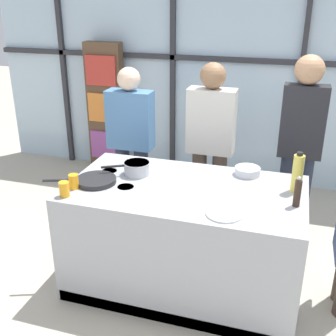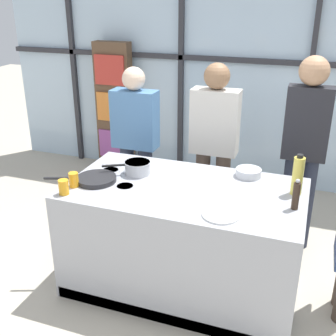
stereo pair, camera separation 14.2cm
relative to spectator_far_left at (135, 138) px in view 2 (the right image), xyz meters
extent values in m
plane|color=#BCB29E|center=(0.82, -0.93, -0.91)|extent=(18.00, 18.00, 0.00)
cube|color=silver|center=(0.82, 1.37, 0.49)|extent=(6.40, 0.04, 2.80)
cube|color=#2D2D33|center=(0.82, 1.32, 0.63)|extent=(6.40, 0.06, 0.06)
cube|color=#2D2D33|center=(-1.48, 1.32, 0.49)|extent=(0.06, 0.06, 2.80)
cube|color=#2D2D33|center=(0.05, 1.32, 0.49)|extent=(0.06, 0.06, 2.80)
cube|color=#2D2D33|center=(1.59, 1.32, 0.49)|extent=(0.06, 0.06, 2.80)
cube|color=brown|center=(-0.83, 1.19, -0.06)|extent=(0.48, 0.16, 1.71)
cube|color=#994C93|center=(-0.83, 1.09, -0.54)|extent=(0.41, 0.03, 0.38)
cube|color=orange|center=(-0.83, 1.09, -0.02)|extent=(0.41, 0.03, 0.38)
cube|color=red|center=(-0.83, 1.09, 0.45)|extent=(0.41, 0.03, 0.38)
cube|color=#A8AAB2|center=(0.82, -0.93, -0.46)|extent=(1.82, 1.01, 0.90)
cube|color=black|center=(0.25, -0.93, -0.02)|extent=(0.52, 0.52, 0.01)
cube|color=black|center=(0.82, -1.42, -0.86)|extent=(1.79, 0.03, 0.10)
cylinder|color=#38383D|center=(0.12, -1.05, -0.02)|extent=(0.13, 0.13, 0.01)
cylinder|color=#38383D|center=(0.37, -1.05, -0.02)|extent=(0.13, 0.13, 0.01)
cylinder|color=#38383D|center=(0.12, -0.80, -0.02)|extent=(0.13, 0.13, 0.01)
cylinder|color=#38383D|center=(0.37, -0.80, -0.02)|extent=(0.13, 0.13, 0.01)
cylinder|color=#232838|center=(0.10, 0.00, -0.51)|extent=(0.15, 0.15, 0.81)
cylinder|color=#232838|center=(-0.10, 0.00, -0.51)|extent=(0.15, 0.15, 0.81)
cube|color=#4C7AAD|center=(0.00, 0.00, 0.19)|extent=(0.46, 0.21, 0.59)
sphere|color=beige|center=(0.00, 0.00, 0.60)|extent=(0.23, 0.23, 0.23)
cylinder|color=#47382D|center=(0.92, 0.00, -0.49)|extent=(0.14, 0.14, 0.85)
cylinder|color=#47382D|center=(0.72, 0.00, -0.49)|extent=(0.14, 0.14, 0.85)
cube|color=beige|center=(0.82, 0.00, 0.25)|extent=(0.45, 0.20, 0.61)
sphere|color=#8C6647|center=(0.82, 0.00, 0.68)|extent=(0.24, 0.24, 0.24)
cylinder|color=#232838|center=(1.73, 0.00, -0.46)|extent=(0.12, 0.12, 0.90)
cylinder|color=#232838|center=(1.55, 0.00, -0.46)|extent=(0.12, 0.12, 0.90)
cube|color=#232328|center=(1.64, 0.00, 0.32)|extent=(0.38, 0.17, 0.65)
sphere|color=tan|center=(1.64, 0.00, 0.77)|extent=(0.25, 0.25, 0.25)
cylinder|color=#232326|center=(0.12, -1.05, 0.00)|extent=(0.32, 0.32, 0.04)
cylinder|color=#B26B2D|center=(0.12, -1.05, 0.02)|extent=(0.25, 0.25, 0.01)
cylinder|color=#232326|center=(-0.14, -1.15, 0.01)|extent=(0.25, 0.11, 0.02)
cylinder|color=silver|center=(0.37, -0.80, 0.04)|extent=(0.21, 0.21, 0.11)
cylinder|color=silver|center=(0.37, -0.80, 0.09)|extent=(0.22, 0.22, 0.01)
cylinder|color=black|center=(0.20, -0.90, 0.07)|extent=(0.17, 0.11, 0.02)
cylinder|color=white|center=(1.18, -1.26, -0.01)|extent=(0.26, 0.26, 0.01)
cylinder|color=silver|center=(1.25, -0.55, 0.02)|extent=(0.21, 0.21, 0.07)
cylinder|color=#4C4C51|center=(1.25, -0.55, 0.04)|extent=(0.17, 0.17, 0.01)
cylinder|color=#E0CC4C|center=(1.63, -0.75, 0.13)|extent=(0.08, 0.08, 0.29)
cylinder|color=black|center=(1.63, -0.75, 0.29)|extent=(0.04, 0.04, 0.02)
cylinder|color=#332319|center=(1.64, -0.99, 0.08)|extent=(0.05, 0.05, 0.20)
sphere|color=#B2B2B7|center=(1.64, -0.99, 0.20)|extent=(0.03, 0.03, 0.03)
cylinder|color=orange|center=(0.01, -1.33, 0.04)|extent=(0.08, 0.08, 0.11)
cylinder|color=orange|center=(0.01, -1.19, 0.04)|extent=(0.08, 0.08, 0.11)
camera|label=1|loc=(1.55, -3.77, 1.38)|focal=45.00mm
camera|label=2|loc=(1.68, -3.72, 1.38)|focal=45.00mm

